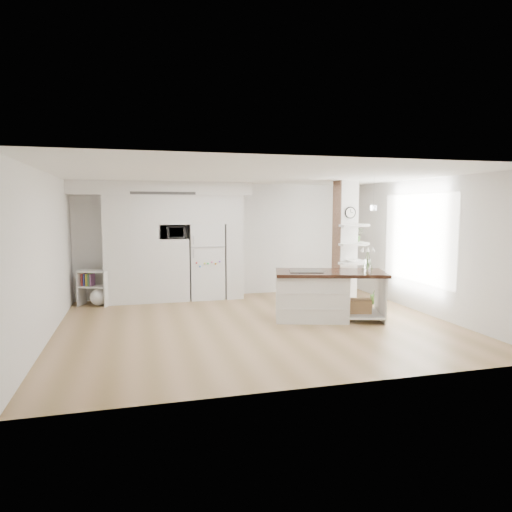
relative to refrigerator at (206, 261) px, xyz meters
The scene contains 14 objects.
floor 2.87m from the refrigerator, 78.93° to the right, with size 7.00×6.00×0.01m, color tan.
room 2.90m from the refrigerator, 78.93° to the right, with size 7.04×6.04×2.72m.
cabinet_wall 1.12m from the refrigerator, behind, with size 4.00×0.71×2.70m.
refrigerator is the anchor object (origin of this frame).
column 3.33m from the refrigerator, 28.14° to the right, with size 0.69×0.90×2.70m.
window 4.70m from the refrigerator, 30.76° to the right, with size 2.40×2.40×0.00m, color white.
pendant_light 3.59m from the refrigerator, 48.71° to the right, with size 0.12×0.12×0.10m, color white.
kitchen_island 3.13m from the refrigerator, 55.85° to the right, with size 2.24×1.52×1.49m.
bookshelf 2.51m from the refrigerator, behind, with size 0.75×0.60×0.77m.
floor_plant_a 3.93m from the refrigerator, 24.67° to the right, with size 0.25×0.20×0.45m, color #3B6729.
floor_plant_b 3.19m from the refrigerator, ahead, with size 0.26×0.26×0.47m, color #3B6729.
microwave 1.02m from the refrigerator, behind, with size 0.54×0.37×0.30m, color #2D2D2D.
shelf_plant 3.51m from the refrigerator, 23.68° to the right, with size 0.27×0.23×0.30m, color #3B6729.
decor_bowl 3.34m from the refrigerator, 32.27° to the right, with size 0.22×0.22×0.05m, color white.
Camera 1 is at (-2.11, -7.86, 2.11)m, focal length 32.00 mm.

